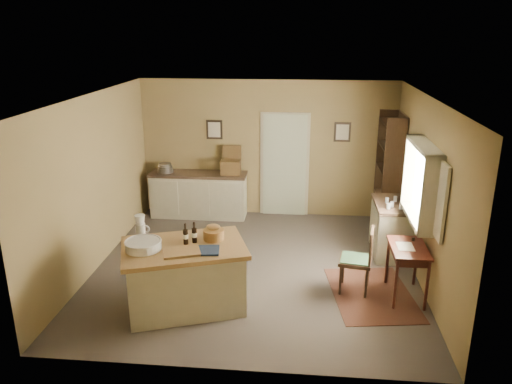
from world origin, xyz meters
TOP-DOWN VIEW (x-y plane):
  - ground at (0.00, 0.00)m, footprint 5.00×5.00m
  - wall_back at (0.00, 2.50)m, footprint 5.00×0.10m
  - wall_front at (0.00, -2.50)m, footprint 5.00×0.10m
  - wall_left at (-2.50, 0.00)m, footprint 0.10×5.00m
  - wall_right at (2.50, 0.00)m, footprint 0.10×5.00m
  - ceiling at (0.00, 0.00)m, footprint 5.00×5.00m
  - door at (0.35, 2.47)m, footprint 0.97×0.06m
  - framed_prints at (0.20, 2.48)m, footprint 2.82×0.02m
  - window at (2.42, -0.20)m, footprint 0.25×1.99m
  - work_island at (-0.83, -1.24)m, footprint 1.85×1.51m
  - sideboard at (-1.34, 2.20)m, footprint 1.92×0.55m
  - rug at (1.75, -0.66)m, footprint 1.31×1.74m
  - writing_desk at (2.20, -0.66)m, footprint 0.49×0.80m
  - desk_chair at (1.50, -0.57)m, footprint 0.52×0.52m
  - right_cabinet at (2.20, 0.77)m, footprint 0.57×1.02m
  - shelving_unit at (2.36, 2.00)m, footprint 0.37×0.98m

SIDE VIEW (x-z plane):
  - ground at x=0.00m, z-range 0.00..0.00m
  - rug at x=1.75m, z-range 0.00..0.01m
  - right_cabinet at x=2.20m, z-range -0.04..0.95m
  - desk_chair at x=1.50m, z-range 0.00..0.96m
  - sideboard at x=-1.34m, z-range -0.11..1.07m
  - work_island at x=-0.83m, z-range -0.12..1.08m
  - writing_desk at x=2.20m, z-range 0.25..1.07m
  - door at x=0.35m, z-range 0.00..2.11m
  - shelving_unit at x=2.36m, z-range 0.00..2.17m
  - wall_back at x=0.00m, z-range 0.00..2.70m
  - wall_front at x=0.00m, z-range 0.00..2.70m
  - wall_left at x=-2.50m, z-range 0.00..2.70m
  - wall_right at x=2.50m, z-range 0.00..2.70m
  - window at x=2.42m, z-range 0.99..2.11m
  - framed_prints at x=0.20m, z-range 1.53..1.91m
  - ceiling at x=0.00m, z-range 2.70..2.70m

